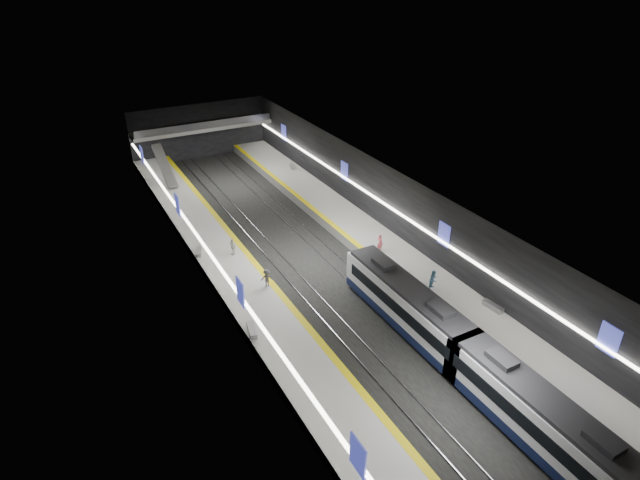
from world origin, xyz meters
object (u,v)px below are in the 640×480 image
bench_left_near (252,330)px  passenger_right_a (380,243)px  bench_right_far (292,166)px  passenger_left_b (267,278)px  train (466,354)px  escalator (165,166)px  bench_left_far (199,252)px  bench_right_near (493,306)px  passenger_right_b (433,280)px  passenger_left_a (233,247)px

bench_left_near → passenger_right_a: size_ratio=1.05×
bench_right_far → passenger_left_b: (-14.65, -25.40, 0.64)m
train → passenger_left_b: bearing=116.8°
train → escalator: 46.77m
bench_left_far → bench_right_far: bearing=61.7°
passenger_left_b → escalator: bearing=-65.8°
passenger_right_a → bench_left_near: bearing=100.3°
bench_right_far → passenger_right_a: passenger_right_a is taller
train → bench_left_near: (-12.00, 10.92, -0.96)m
passenger_left_b → bench_right_near: bearing=162.6°
escalator → passenger_right_b: (14.50, -36.54, -0.99)m
bench_right_far → passenger_left_a: passenger_left_a is taller
train → bench_left_near: bearing=137.7°
escalator → passenger_left_b: 29.31m
bench_right_near → passenger_left_a: passenger_left_a is taller
passenger_left_b → bench_left_far: bearing=-45.8°
passenger_right_a → passenger_left_a: passenger_right_a is taller
passenger_right_a → passenger_left_b: (-12.36, -0.46, -0.09)m
passenger_left_a → escalator: bearing=172.0°
bench_right_near → bench_right_far: bench_right_near is taller
passenger_right_a → passenger_right_b: 7.77m
escalator → passenger_left_a: escalator is taller
bench_left_far → bench_right_near: (19.00, -20.65, 0.02)m
passenger_left_b → bench_left_near: bearing=77.3°
train → bench_left_far: train is taller
bench_left_near → passenger_right_a: passenger_right_a is taller
train → bench_right_near: train is taller
train → passenger_left_b: (-8.32, 16.44, -0.36)m
passenger_left_a → passenger_left_b: (0.73, -6.79, -0.02)m
train → bench_right_far: (6.33, 41.84, -0.99)m
escalator → passenger_left_b: size_ratio=4.76×
bench_right_near → bench_right_far: 37.53m
bench_left_far → passenger_right_a: 17.97m
escalator → bench_right_near: escalator is taller
passenger_right_a → passenger_left_b: bearing=81.9°
train → bench_left_near: size_ratio=14.70×
bench_left_near → passenger_right_a: (16.03, 5.98, 0.69)m
bench_right_far → passenger_right_b: (-1.83, -32.70, 0.71)m
bench_right_near → passenger_left_b: 19.55m
escalator → bench_left_near: escalator is taller
bench_left_far → passenger_left_b: 9.31m
passenger_right_b → bench_right_near: bearing=-86.5°
bench_left_far → bench_right_near: bearing=-28.3°
passenger_right_b → passenger_left_b: passenger_right_b is taller
passenger_right_b → bench_left_far: bearing=112.3°
bench_left_far → passenger_left_a: passenger_left_a is taller
bench_right_far → passenger_left_a: (-15.38, -18.61, 0.65)m
passenger_right_b → passenger_left_b: bearing=126.4°
passenger_right_b → passenger_left_b: 14.75m
passenger_right_b → escalator: bearing=87.7°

